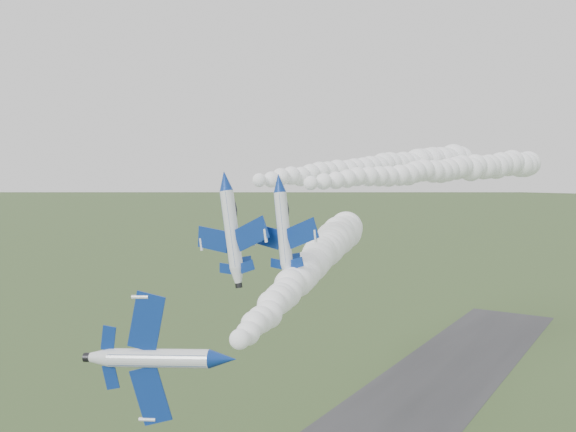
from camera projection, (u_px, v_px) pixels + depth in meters
name	position (u px, v px, depth m)	size (l,w,h in m)	color
jet_lead	(223.00, 360.00, 49.48)	(5.91, 12.20, 10.47)	silver
smoke_trail_jet_lead	(311.00, 265.00, 83.97)	(5.88, 65.88, 5.88)	white
jet_pair_left	(224.00, 180.00, 78.06)	(12.02, 14.42, 3.94)	silver
smoke_trail_jet_pair_left	(380.00, 167.00, 104.48)	(5.40, 62.71, 5.40)	white
jet_pair_right	(278.00, 183.00, 74.91)	(10.76, 12.74, 3.28)	silver
smoke_trail_jet_pair_right	(444.00, 170.00, 102.20)	(4.87, 69.30, 4.87)	white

